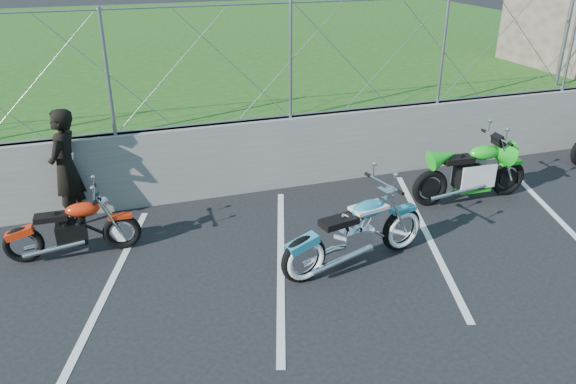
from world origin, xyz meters
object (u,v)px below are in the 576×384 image
object	(u,v)px
cruiser_turquoise	(357,235)
sportbike_green	(472,174)
naked_orange	(74,230)
person_standing	(66,168)

from	to	relation	value
cruiser_turquoise	sportbike_green	distance (m)	3.09
naked_orange	sportbike_green	xyz separation A→B (m)	(6.52, -0.22, 0.09)
cruiser_turquoise	sportbike_green	bearing A→B (deg)	13.39
sportbike_green	cruiser_turquoise	bearing A→B (deg)	-152.69
person_standing	sportbike_green	bearing A→B (deg)	100.30
cruiser_turquoise	person_standing	bearing A→B (deg)	133.49
cruiser_turquoise	naked_orange	bearing A→B (deg)	146.15
naked_orange	sportbike_green	bearing A→B (deg)	0.20
cruiser_turquoise	naked_orange	world-z (taller)	cruiser_turquoise
sportbike_green	naked_orange	bearing A→B (deg)	-179.58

